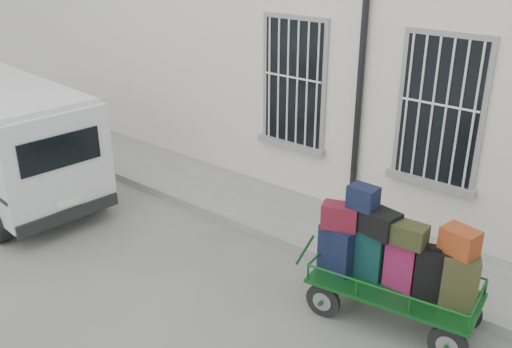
{
  "coord_description": "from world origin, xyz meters",
  "views": [
    {
      "loc": [
        5.38,
        -5.13,
        4.75
      ],
      "look_at": [
        0.35,
        1.0,
        1.35
      ],
      "focal_mm": 40.0,
      "sensor_mm": 36.0,
      "label": 1
    }
  ],
  "objects": [
    {
      "name": "ground",
      "position": [
        0.0,
        0.0,
        0.0
      ],
      "size": [
        80.0,
        80.0,
        0.0
      ],
      "primitive_type": "plane",
      "color": "slate",
      "rests_on": "ground"
    },
    {
      "name": "sidewalk",
      "position": [
        0.0,
        2.2,
        0.07
      ],
      "size": [
        24.0,
        1.7,
        0.15
      ],
      "primitive_type": "cube",
      "color": "gray",
      "rests_on": "ground"
    },
    {
      "name": "luggage_cart",
      "position": [
        2.81,
        0.74,
        0.9
      ],
      "size": [
        2.53,
        1.22,
        1.82
      ],
      "rotation": [
        0.0,
        0.0,
        0.12
      ],
      "color": "black",
      "rests_on": "ground"
    },
    {
      "name": "building",
      "position": [
        0.0,
        5.5,
        3.0
      ],
      "size": [
        24.0,
        5.15,
        6.0
      ],
      "color": "beige",
      "rests_on": "ground"
    },
    {
      "name": "van",
      "position": [
        -4.49,
        -0.39,
        1.27
      ],
      "size": [
        4.54,
        2.33,
        2.21
      ],
      "rotation": [
        0.0,
        0.0,
        -0.1
      ],
      "color": "silver",
      "rests_on": "ground"
    }
  ]
}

